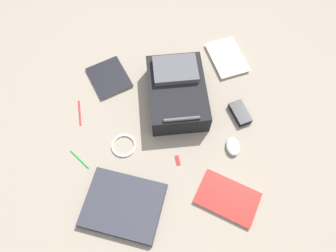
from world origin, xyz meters
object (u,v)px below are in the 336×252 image
at_px(backpack, 177,91).
at_px(power_brick, 240,113).
at_px(pen_black, 79,159).
at_px(pen_blue, 79,113).
at_px(cable_coil, 124,146).
at_px(book_blue, 228,198).
at_px(book_manual, 109,78).
at_px(book_red, 227,58).
at_px(computer_mouse, 233,146).
at_px(usb_stick, 178,160).
at_px(laptop, 123,205).

height_order(backpack, power_brick, backpack).
xyz_separation_m(power_brick, pen_black, (0.84, 0.07, -0.01)).
bearing_deg(power_brick, pen_blue, -13.33).
bearing_deg(cable_coil, book_blue, 139.50).
bearing_deg(book_manual, book_red, 178.76).
bearing_deg(book_blue, book_red, -107.19).
relative_size(computer_mouse, usb_stick, 1.99).
bearing_deg(pen_blue, book_manual, -134.96).
height_order(computer_mouse, pen_black, computer_mouse).
relative_size(book_manual, usb_stick, 5.55).
xyz_separation_m(book_red, cable_coil, (0.66, 0.40, -0.00)).
xyz_separation_m(laptop, pen_black, (0.17, -0.26, -0.01)).
height_order(laptop, usb_stick, laptop).
distance_m(computer_mouse, usb_stick, 0.28).
height_order(book_red, book_manual, book_red).
bearing_deg(book_red, pen_black, 25.83).
relative_size(book_red, pen_black, 2.01).
relative_size(book_blue, pen_black, 2.40).
bearing_deg(computer_mouse, backpack, -47.75).
xyz_separation_m(book_manual, pen_black, (0.21, 0.44, -0.00)).
bearing_deg(laptop, book_red, -135.65).
height_order(backpack, laptop, backpack).
relative_size(book_blue, pen_blue, 2.21).
distance_m(laptop, cable_coil, 0.29).
distance_m(book_red, book_manual, 0.67).
relative_size(laptop, computer_mouse, 4.43).
bearing_deg(usb_stick, laptop, 28.23).
bearing_deg(book_manual, backpack, 148.07).
height_order(laptop, pen_black, laptop).
distance_m(book_red, pen_blue, 0.87).
xyz_separation_m(book_blue, cable_coil, (0.42, -0.36, -0.00)).
distance_m(laptop, book_red, 0.99).
distance_m(backpack, book_red, 0.40).
bearing_deg(computer_mouse, book_blue, 77.83).
xyz_separation_m(laptop, computer_mouse, (-0.57, -0.16, 0.00)).
xyz_separation_m(book_manual, cable_coil, (-0.01, 0.42, -0.00)).
xyz_separation_m(backpack, usb_stick, (0.08, 0.34, -0.07)).
distance_m(backpack, power_brick, 0.35).
bearing_deg(power_brick, book_manual, -30.73).
relative_size(backpack, computer_mouse, 4.49).
xyz_separation_m(power_brick, usb_stick, (0.37, 0.17, -0.01)).
height_order(book_blue, computer_mouse, computer_mouse).
distance_m(laptop, pen_black, 0.32).
distance_m(backpack, pen_blue, 0.52).
bearing_deg(cable_coil, book_red, -148.62).
bearing_deg(book_blue, power_brick, -115.59).
relative_size(backpack, usb_stick, 8.94).
xyz_separation_m(computer_mouse, pen_blue, (0.72, -0.36, -0.01)).
bearing_deg(book_blue, computer_mouse, -113.07).
height_order(pen_blue, usb_stick, pen_blue).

